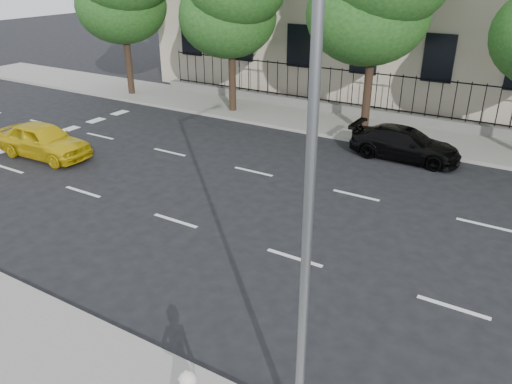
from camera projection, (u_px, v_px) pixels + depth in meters
ground at (243, 310)px, 11.13m from camera, size 120.00×120.00×0.00m
far_sidewalk at (413, 136)px, 21.98m from camera, size 60.00×4.00×0.15m
lane_markings at (329, 223)px, 14.82m from camera, size 49.60×4.62×0.01m
crosswalk at (24, 144)px, 21.26m from camera, size 0.50×12.10×0.01m
iron_fence at (425, 114)px, 23.07m from camera, size 30.00×0.50×2.20m
street_light at (330, 125)px, 6.42m from camera, size 0.25×3.32×8.05m
yellow_taxi at (44, 140)px, 19.57m from camera, size 4.11×1.80×1.38m
black_sedan at (405, 144)px, 19.42m from camera, size 4.26×1.77×1.23m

